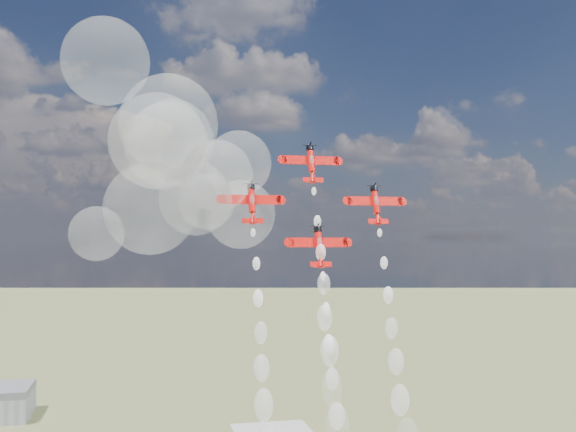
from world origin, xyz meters
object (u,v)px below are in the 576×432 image
(plane_lead, at_px, (311,163))
(plane_slot, at_px, (319,246))
(plane_right, at_px, (376,204))
(plane_left, at_px, (252,203))

(plane_lead, xyz_separation_m, plane_slot, (0.00, -6.70, -18.25))
(plane_lead, distance_m, plane_slot, 19.44)
(plane_lead, height_order, plane_right, plane_lead)
(plane_lead, relative_size, plane_right, 1.00)
(plane_right, xyz_separation_m, plane_slot, (-13.89, -3.35, -9.13))
(plane_left, relative_size, plane_right, 1.00)
(plane_lead, distance_m, plane_right, 16.95)
(plane_left, distance_m, plane_slot, 16.95)
(plane_lead, bearing_deg, plane_right, -13.55)
(plane_slot, bearing_deg, plane_left, 166.45)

